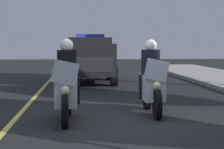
{
  "coord_description": "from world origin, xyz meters",
  "views": [
    {
      "loc": [
        8.69,
        -0.72,
        1.58
      ],
      "look_at": [
        -1.28,
        0.0,
        0.9
      ],
      "focal_mm": 69.0,
      "sensor_mm": 36.0,
      "label": 1
    }
  ],
  "objects": [
    {
      "name": "police_motorcycle_lead_left",
      "position": [
        -0.26,
        -1.02,
        0.7
      ],
      "size": [
        2.14,
        0.56,
        1.72
      ],
      "color": "black",
      "rests_on": "ground"
    },
    {
      "name": "police_motorcycle_lead_right",
      "position": [
        -1.06,
        0.9,
        0.7
      ],
      "size": [
        2.14,
        0.56,
        1.72
      ],
      "color": "black",
      "rests_on": "ground"
    },
    {
      "name": "ground_plane",
      "position": [
        0.0,
        0.0,
        0.0
      ],
      "size": [
        80.0,
        80.0,
        0.0
      ],
      "primitive_type": "plane",
      "color": "black"
    },
    {
      "name": "lane_stripe_center",
      "position": [
        0.0,
        -2.14,
        0.0
      ],
      "size": [
        48.0,
        0.12,
        0.01
      ],
      "primitive_type": "cube",
      "color": "#E0D14C",
      "rests_on": "ground"
    },
    {
      "name": "police_suv",
      "position": [
        -9.48,
        -0.34,
        1.07
      ],
      "size": [
        4.93,
        2.11,
        2.05
      ],
      "color": "black",
      "rests_on": "ground"
    }
  ]
}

